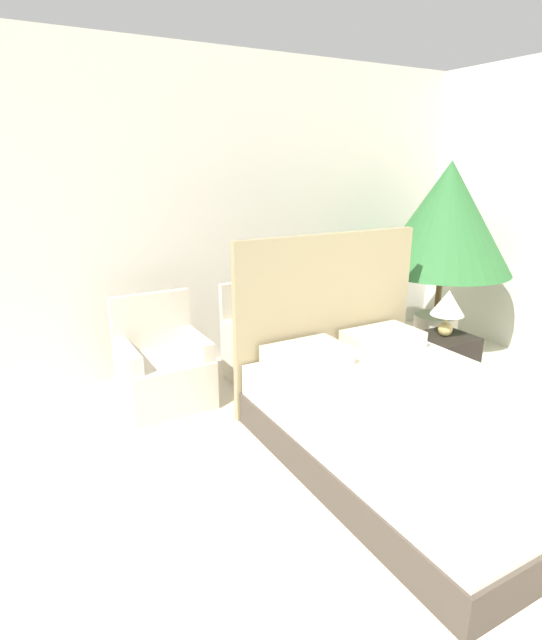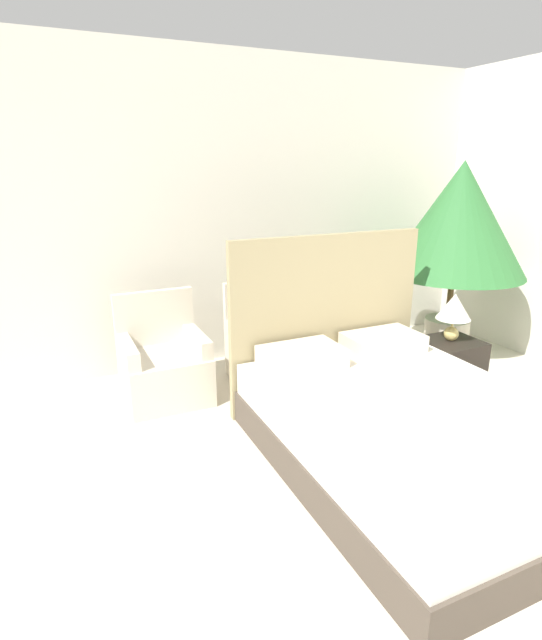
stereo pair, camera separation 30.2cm
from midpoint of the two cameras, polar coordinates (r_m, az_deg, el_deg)
name	(u,v)px [view 2 (the right image)]	position (r m, az deg, el deg)	size (l,w,h in m)	color
wall_back	(240,214)	(4.95, -1.84, 12.06)	(10.00, 0.06, 2.90)	silver
bed	(402,422)	(3.52, 17.21, -11.15)	(1.68, 2.23, 1.40)	#4C4238
armchair_near_window_left	(164,369)	(4.28, -10.12, -5.56)	(0.68, 0.65, 0.88)	beige
armchair_near_window_right	(271,351)	(4.59, 1.83, -3.62)	(0.69, 0.65, 0.88)	beige
potted_palm	(458,224)	(5.28, 22.20, 10.14)	(1.34, 1.34, 1.95)	beige
nightstand	(448,365)	(4.72, 21.36, -4.79)	(0.49, 0.44, 0.45)	black
table_lamp	(454,309)	(4.57, 21.99, 1.15)	(0.29, 0.29, 0.42)	tan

